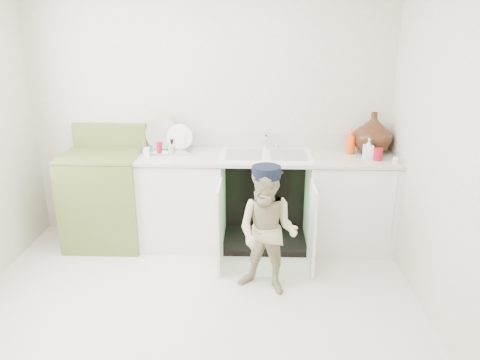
% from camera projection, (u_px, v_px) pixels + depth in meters
% --- Properties ---
extents(ground, '(3.50, 3.50, 0.00)m').
position_uv_depth(ground, '(193.00, 313.00, 3.53)').
color(ground, beige).
rests_on(ground, ground).
extents(room_shell, '(6.00, 5.50, 1.26)m').
position_uv_depth(room_shell, '(187.00, 154.00, 3.12)').
color(room_shell, beige).
rests_on(room_shell, ground).
extents(counter_run, '(2.44, 1.02, 1.28)m').
position_uv_depth(counter_run, '(270.00, 196.00, 4.50)').
color(counter_run, silver).
rests_on(counter_run, ground).
extents(avocado_stove, '(0.73, 0.65, 1.13)m').
position_uv_depth(avocado_stove, '(106.00, 197.00, 4.53)').
color(avocado_stove, olive).
rests_on(avocado_stove, ground).
extents(repair_worker, '(0.61, 0.80, 1.05)m').
position_uv_depth(repair_worker, '(268.00, 231.00, 3.66)').
color(repair_worker, '#BBB186').
rests_on(repair_worker, ground).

